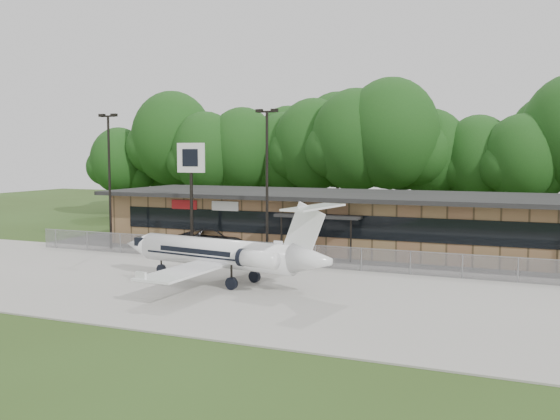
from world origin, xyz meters
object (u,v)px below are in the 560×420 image
at_px(terminal, 368,221).
at_px(suv, 216,239).
at_px(pole_sign, 191,169).
at_px(business_jet, 224,255).

relative_size(terminal, suv, 6.88).
xyz_separation_m(terminal, pole_sign, (-11.07, -7.14, 3.96)).
distance_m(terminal, suv, 11.55).
relative_size(terminal, business_jet, 2.90).
distance_m(terminal, pole_sign, 13.75).
xyz_separation_m(terminal, suv, (-10.60, -4.39, -1.35)).
bearing_deg(business_jet, pole_sign, 139.06).
xyz_separation_m(terminal, business_jet, (-3.98, -15.52, -0.47)).
distance_m(suv, pole_sign, 6.00).
height_order(suv, pole_sign, pole_sign).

